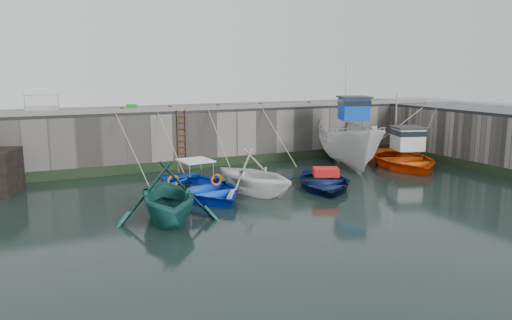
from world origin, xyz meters
name	(u,v)px	position (x,y,z in m)	size (l,w,h in m)	color
ground	(309,212)	(0.00, 0.00, 0.00)	(120.00, 120.00, 0.00)	black
quay_back	(202,134)	(0.00, 12.50, 1.50)	(30.00, 5.00, 3.00)	slate
road_back	(202,108)	(0.00, 12.50, 3.08)	(30.00, 5.00, 0.16)	black
kerb_back	(215,108)	(0.00, 10.15, 3.26)	(30.00, 0.30, 0.20)	slate
algae_back	(217,162)	(0.00, 9.96, 0.25)	(30.00, 0.08, 0.50)	black
algae_right	(482,168)	(11.96, 2.50, 0.25)	(0.08, 15.00, 0.50)	black
ladder	(182,140)	(-2.00, 9.91, 1.59)	(0.51, 0.08, 3.20)	#3F1E0F
boat_near_white	(168,219)	(-5.10, 1.34, 0.00)	(3.93, 4.55, 2.40)	#17524D
boat_near_white_rope	(136,187)	(-5.10, 6.92, 0.00)	(0.04, 6.68, 3.10)	tan
boat_near_blue	(201,196)	(-2.90, 4.12, 0.00)	(4.04, 5.65, 1.17)	blue
boat_near_blue_rope	(175,177)	(-2.90, 8.31, 0.00)	(0.04, 4.27, 3.10)	tan
boat_near_blacktrim	(253,193)	(-0.70, 3.58, 0.00)	(3.71, 4.30, 2.26)	white
boat_near_blacktrim_rope	(217,174)	(-0.70, 8.04, 0.00)	(0.04, 4.70, 3.10)	tan
boat_near_navy	(323,187)	(2.70, 3.27, 0.00)	(3.45, 4.83, 1.00)	#0A153E
boat_near_navy_rope	(277,169)	(2.70, 7.89, 0.00)	(0.04, 4.96, 3.10)	tan
boat_far_white	(350,144)	(6.84, 7.10, 1.24)	(5.38, 8.23, 5.97)	silver
boat_far_orange	(402,158)	(9.49, 5.78, 0.43)	(6.48, 7.66, 4.35)	#FF550D
fish_crate	(132,107)	(-4.14, 12.25, 3.30)	(0.57, 0.39, 0.27)	#198923
railing	(42,110)	(-8.75, 11.25, 3.36)	(1.60, 1.05, 1.00)	#A5A8AD
bollard_a	(122,110)	(-5.00, 10.25, 3.30)	(0.18, 0.18, 0.28)	#3F1E0F
bollard_b	(170,108)	(-2.50, 10.25, 3.30)	(0.18, 0.18, 0.28)	#3F1E0F
bollard_c	(218,107)	(0.20, 10.25, 3.30)	(0.18, 0.18, 0.28)	#3F1E0F
bollard_d	(261,105)	(2.80, 10.25, 3.30)	(0.18, 0.18, 0.28)	#3F1E0F
bollard_e	(309,104)	(6.00, 10.25, 3.30)	(0.18, 0.18, 0.28)	#3F1E0F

